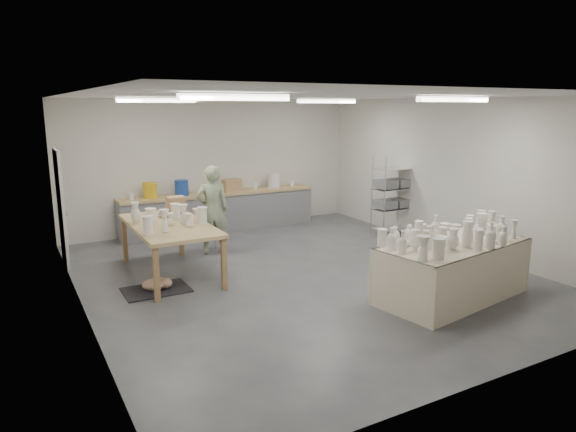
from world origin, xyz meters
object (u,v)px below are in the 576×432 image
drying_table (452,268)px  potter (212,210)px  work_table (169,223)px  red_stool (208,236)px

drying_table → potter: potter is taller
work_table → potter: size_ratio=1.39×
work_table → drying_table: bearing=-43.0°
drying_table → red_stool: (-2.27, 4.28, -0.19)m
drying_table → potter: size_ratio=1.47×
potter → red_stool: potter is taller
drying_table → red_stool: size_ratio=6.53×
drying_table → work_table: size_ratio=1.06×
work_table → potter: (1.09, 0.82, -0.03)m
work_table → red_stool: work_table is taller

